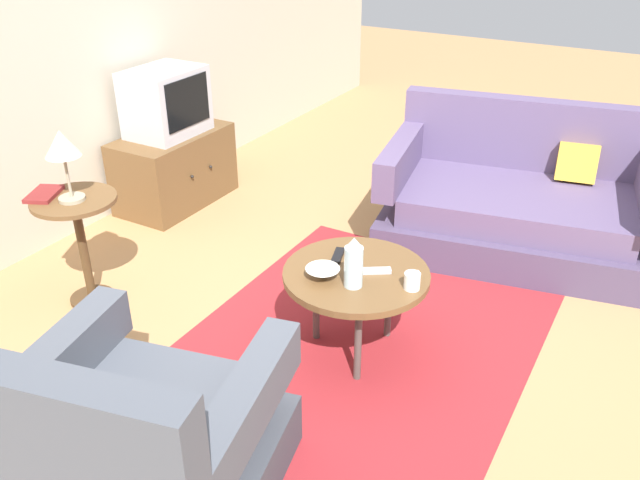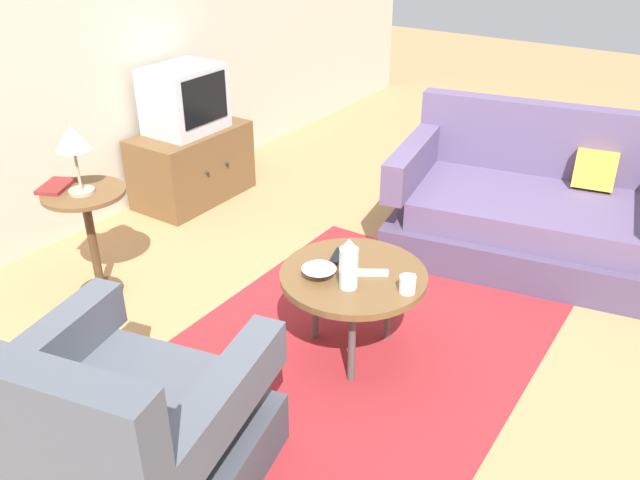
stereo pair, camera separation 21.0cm
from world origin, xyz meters
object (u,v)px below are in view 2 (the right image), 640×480
(tv_remote_dark, at_px, (337,256))
(vase, at_px, (349,264))
(table_lamp, at_px, (72,142))
(couch, at_px, (531,211))
(tv_remote_silver, at_px, (372,273))
(armchair, at_px, (118,441))
(coffee_table, at_px, (353,279))
(book, at_px, (56,186))
(mug, at_px, (408,284))
(bowl, at_px, (319,273))
(tv_stand, at_px, (192,165))
(side_table, at_px, (89,221))
(television, at_px, (185,99))

(tv_remote_dark, bearing_deg, vase, 26.48)
(table_lamp, xyz_separation_m, vase, (0.24, -1.58, -0.35))
(couch, bearing_deg, tv_remote_silver, 67.97)
(table_lamp, relative_size, tv_remote_dark, 2.51)
(armchair, distance_m, vase, 1.24)
(tv_remote_silver, bearing_deg, tv_remote_dark, 137.34)
(coffee_table, bearing_deg, armchair, 169.08)
(book, bearing_deg, armchair, -146.90)
(couch, relative_size, mug, 15.26)
(coffee_table, height_order, book, book)
(bowl, relative_size, book, 0.64)
(couch, relative_size, table_lamp, 4.72)
(tv_stand, height_order, table_lamp, table_lamp)
(mug, xyz_separation_m, book, (-0.39, 2.01, 0.15))
(coffee_table, bearing_deg, tv_stand, 64.46)
(tv_stand, bearing_deg, side_table, -160.33)
(television, bearing_deg, tv_remote_dark, -115.21)
(armchair, height_order, coffee_table, armchair)
(coffee_table, xyz_separation_m, television, (0.96, 2.03, 0.34))
(tv_stand, xyz_separation_m, table_lamp, (-1.32, -0.48, 0.68))
(table_lamp, bearing_deg, mug, -78.99)
(tv_remote_dark, bearing_deg, armchair, -21.54)
(mug, bearing_deg, side_table, 100.32)
(bowl, bearing_deg, television, 60.17)
(vase, height_order, tv_remote_dark, vase)
(side_table, bearing_deg, bowl, -81.85)
(tv_stand, relative_size, vase, 3.47)
(armchair, xyz_separation_m, couch, (2.86, -0.65, -0.01))
(table_lamp, xyz_separation_m, book, (-0.04, 0.18, -0.28))
(armchair, xyz_separation_m, book, (0.89, 1.46, 0.36))
(armchair, xyz_separation_m, coffee_table, (1.29, -0.25, 0.14))
(table_lamp, bearing_deg, tv_remote_silver, -76.22)
(table_lamp, xyz_separation_m, tv_remote_dark, (0.44, -1.39, -0.46))
(tv_remote_dark, bearing_deg, table_lamp, -89.73)
(tv_remote_silver, relative_size, book, 0.59)
(table_lamp, bearing_deg, tv_stand, 19.99)
(coffee_table, height_order, tv_remote_silver, tv_remote_silver)
(coffee_table, xyz_separation_m, tv_remote_dark, (0.08, 0.14, 0.05))
(side_table, relative_size, tv_remote_dark, 4.20)
(coffee_table, distance_m, television, 2.27)
(table_lamp, relative_size, tv_remote_silver, 2.53)
(couch, bearing_deg, tv_stand, 3.55)
(coffee_table, bearing_deg, mug, -90.76)
(coffee_table, distance_m, tv_remote_silver, 0.10)
(couch, bearing_deg, side_table, 33.92)
(coffee_table, xyz_separation_m, table_lamp, (-0.36, 1.54, 0.51))
(couch, distance_m, television, 2.55)
(couch, xyz_separation_m, coffee_table, (-1.56, 0.40, 0.15))
(coffee_table, relative_size, tv_remote_silver, 4.71)
(coffee_table, bearing_deg, vase, -159.94)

